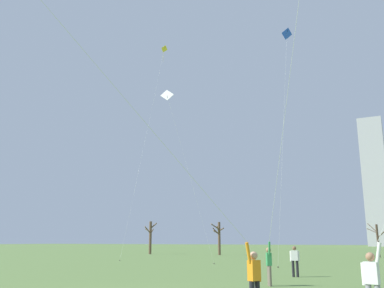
% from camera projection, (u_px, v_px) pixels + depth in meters
% --- Properties ---
extents(kite_flyer_midfield_left_orange, '(5.77, 10.66, 16.76)m').
position_uv_depth(kite_flyer_midfield_left_orange, '(279.00, 183.00, 16.69)').
color(kite_flyer_midfield_left_orange, '#726656').
rests_on(kite_flyer_midfield_left_orange, ground).
extents(kite_flyer_far_back_red, '(6.40, 8.18, 11.67)m').
position_uv_depth(kite_flyer_far_back_red, '(172.00, 175.00, 10.86)').
color(kite_flyer_far_back_red, black).
rests_on(kite_flyer_far_back_red, ground).
extents(bystander_strolling_midfield, '(0.50, 0.26, 1.62)m').
position_uv_depth(bystander_strolling_midfield, '(295.00, 260.00, 22.77)').
color(bystander_strolling_midfield, black).
rests_on(bystander_strolling_midfield, ground).
extents(distant_kite_drifting_left_blue, '(1.47, 2.78, 19.94)m').
position_uv_depth(distant_kite_drifting_left_blue, '(286.00, 50.00, 35.81)').
color(distant_kite_drifting_left_blue, blue).
rests_on(distant_kite_drifting_left_blue, ground).
extents(distant_kite_low_near_trees_yellow, '(0.36, 8.32, 26.20)m').
position_uv_depth(distant_kite_low_near_trees_yellow, '(160.00, 68.00, 51.94)').
color(distant_kite_low_near_trees_yellow, yellow).
rests_on(distant_kite_low_near_trees_yellow, ground).
extents(distant_kite_drifting_right_white, '(4.19, 2.54, 15.39)m').
position_uv_depth(distant_kite_drifting_right_white, '(170.00, 104.00, 37.85)').
color(distant_kite_drifting_right_white, white).
rests_on(distant_kite_drifting_right_white, ground).
extents(bare_tree_far_right_edge, '(2.58, 1.87, 4.00)m').
position_uv_depth(bare_tree_far_right_edge, '(378.00, 239.00, 49.66)').
color(bare_tree_far_right_edge, '#423326').
rests_on(bare_tree_far_right_edge, ground).
extents(bare_tree_left_of_center, '(1.65, 2.17, 4.45)m').
position_uv_depth(bare_tree_left_of_center, '(219.00, 236.00, 57.89)').
color(bare_tree_left_of_center, brown).
rests_on(bare_tree_left_of_center, ground).
extents(bare_tree_right_of_center, '(2.06, 2.73, 4.70)m').
position_uv_depth(bare_tree_right_of_center, '(150.00, 236.00, 61.86)').
color(bare_tree_right_of_center, brown).
rests_on(bare_tree_right_of_center, ground).
extents(skyline_slender_spire, '(8.09, 7.38, 45.12)m').
position_uv_depth(skyline_slender_spire, '(375.00, 181.00, 148.35)').
color(skyline_slender_spire, '#B2B2B7').
rests_on(skyline_slender_spire, ground).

